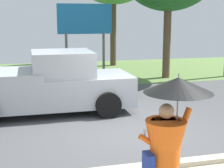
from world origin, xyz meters
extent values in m
cube|color=#4C4C4F|center=(0.00, 2.00, -0.05)|extent=(40.00, 8.00, 0.10)
cube|color=#5E7C41|center=(0.00, 10.00, -0.05)|extent=(40.00, 8.00, 0.10)
cube|color=#B2AD9E|center=(0.00, -2.00, 0.05)|extent=(40.00, 0.24, 0.10)
cone|color=#E55B19|center=(-0.64, -3.45, 0.73)|extent=(0.60, 0.60, 1.45)
cylinder|color=#E55B19|center=(-0.64, -3.45, 1.12)|extent=(0.44, 0.44, 0.65)
sphere|color=tan|center=(-0.64, -3.45, 1.59)|extent=(0.22, 0.22, 0.22)
cylinder|color=#E55B19|center=(-0.36, -3.45, 1.40)|extent=(0.24, 0.09, 0.45)
cylinder|color=#E55B19|center=(-0.90, -3.43, 1.16)|extent=(0.29, 0.08, 0.24)
cylinder|color=gray|center=(-0.47, -3.45, 1.62)|extent=(0.02, 0.02, 0.75)
cone|color=black|center=(-0.47, -3.45, 1.96)|extent=(0.99, 0.99, 0.22)
cylinder|color=gray|center=(-0.47, -3.45, 2.08)|extent=(0.02, 0.02, 0.10)
cube|color=#B7B7BC|center=(-0.94, -3.40, 1.25)|extent=(0.02, 0.11, 0.16)
cube|color=navy|center=(-0.91, -3.50, 0.85)|extent=(0.12, 0.24, 0.30)
cube|color=#ADB2BA|center=(-2.01, 2.51, 0.68)|extent=(5.20, 2.00, 0.90)
cube|color=#ADB2BA|center=(-1.51, 2.51, 1.43)|extent=(1.80, 1.84, 0.90)
cube|color=#2D3842|center=(-0.66, 2.51, 1.43)|extent=(0.10, 1.70, 0.77)
cube|color=#ADB2BA|center=(-3.31, 2.51, 1.23)|extent=(2.40, 2.00, 0.20)
cylinder|color=black|center=(-0.31, 3.51, 0.38)|extent=(0.76, 0.28, 0.76)
cylinder|color=black|center=(-0.31, 1.51, 0.38)|extent=(0.76, 0.28, 0.76)
cylinder|color=slate|center=(-0.73, 8.19, 1.10)|extent=(0.12, 0.12, 2.20)
cylinder|color=slate|center=(1.07, 8.19, 1.10)|extent=(0.12, 0.12, 2.20)
cube|color=#1E72B2|center=(0.17, 8.19, 2.80)|extent=(2.60, 0.10, 1.40)
cylinder|color=brown|center=(2.49, 11.91, 2.17)|extent=(0.36, 0.36, 4.34)
cylinder|color=brown|center=(3.95, 7.26, 1.90)|extent=(0.36, 0.36, 3.80)
camera|label=1|loc=(-2.51, -7.73, 2.91)|focal=53.97mm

